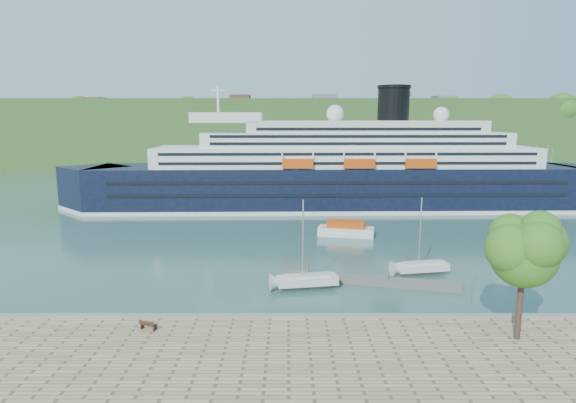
# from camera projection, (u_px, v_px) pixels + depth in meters

# --- Properties ---
(ground) EXTENTS (400.00, 400.00, 0.00)m
(ground) POSITION_uv_depth(u_px,v_px,m) (325.00, 328.00, 40.58)
(ground) COLOR #31574E
(ground) RESTS_ON ground
(far_hillside) EXTENTS (400.00, 50.00, 24.00)m
(far_hillside) POSITION_uv_depth(u_px,v_px,m) (296.00, 133.00, 181.44)
(far_hillside) COLOR #304F1F
(far_hillside) RESTS_ON ground
(quay_coping) EXTENTS (220.00, 0.50, 0.30)m
(quay_coping) POSITION_uv_depth(u_px,v_px,m) (325.00, 316.00, 40.19)
(quay_coping) COLOR slate
(quay_coping) RESTS_ON promenade
(cruise_ship) EXTENTS (106.07, 17.52, 23.75)m
(cruise_ship) POSITION_uv_depth(u_px,v_px,m) (335.00, 148.00, 92.92)
(cruise_ship) COLOR black
(cruise_ship) RESTS_ON ground
(park_bench) EXTENTS (1.51, 1.00, 0.89)m
(park_bench) POSITION_uv_depth(u_px,v_px,m) (149.00, 324.00, 37.84)
(park_bench) COLOR #492214
(park_bench) RESTS_ON promenade
(promenade_tree) EXTENTS (6.44, 6.44, 10.66)m
(promenade_tree) POSITION_uv_depth(u_px,v_px,m) (522.00, 271.00, 35.47)
(promenade_tree) COLOR #2C5D18
(promenade_tree) RESTS_ON promenade
(floating_pontoon) EXTENTS (19.46, 6.84, 0.43)m
(floating_pontoon) POSITION_uv_depth(u_px,v_px,m) (367.00, 280.00, 51.84)
(floating_pontoon) COLOR slate
(floating_pontoon) RESTS_ON ground
(sailboat_white_near) EXTENTS (7.15, 3.05, 8.95)m
(sailboat_white_near) POSITION_uv_depth(u_px,v_px,m) (308.00, 247.00, 49.15)
(sailboat_white_near) COLOR silver
(sailboat_white_near) RESTS_ON ground
(sailboat_white_far) EXTENTS (6.75, 2.98, 8.43)m
(sailboat_white_far) POSITION_uv_depth(u_px,v_px,m) (424.00, 238.00, 53.83)
(sailboat_white_far) COLOR silver
(sailboat_white_far) RESTS_ON ground
(tender_launch) EXTENTS (8.81, 4.62, 2.32)m
(tender_launch) POSITION_uv_depth(u_px,v_px,m) (346.00, 228.00, 72.28)
(tender_launch) COLOR #CC430C
(tender_launch) RESTS_ON ground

